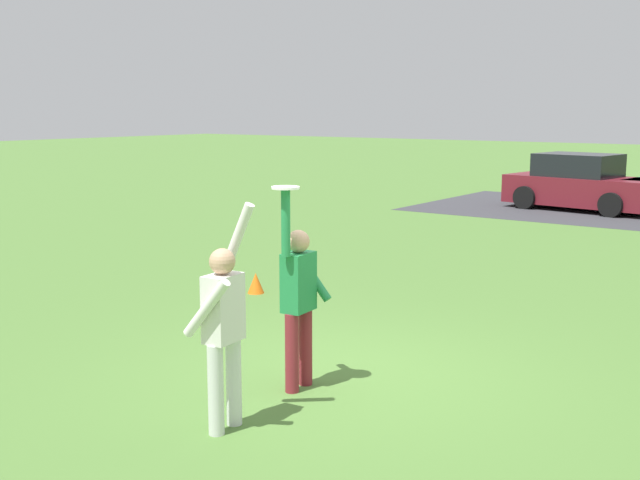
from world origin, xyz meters
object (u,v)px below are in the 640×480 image
at_px(frisbee_disc, 285,188).
at_px(parked_car_maroon, 581,184).
at_px(person_catcher, 299,295).
at_px(person_defender, 224,323).
at_px(field_cone_orange, 256,283).

bearing_deg(frisbee_disc, parked_car_maroon, 98.07).
bearing_deg(frisbee_disc, person_catcher, 94.89).
bearing_deg(person_defender, parked_car_maroon, 3.00).
bearing_deg(parked_car_maroon, person_defender, -74.09).
relative_size(person_defender, frisbee_disc, 7.44).
xyz_separation_m(frisbee_disc, field_cone_orange, (-3.13, 3.19, -1.93)).
height_order(person_catcher, person_defender, person_catcher).
bearing_deg(person_catcher, person_defender, -0.00).
bearing_deg(parked_car_maroon, person_catcher, -73.86).
bearing_deg(field_cone_orange, frisbee_disc, -45.51).
height_order(frisbee_disc, parked_car_maroon, frisbee_disc).
distance_m(person_defender, field_cone_orange, 5.34).
relative_size(parked_car_maroon, field_cone_orange, 13.47).
distance_m(parked_car_maroon, field_cone_orange, 13.28).
distance_m(person_catcher, person_defender, 1.23).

